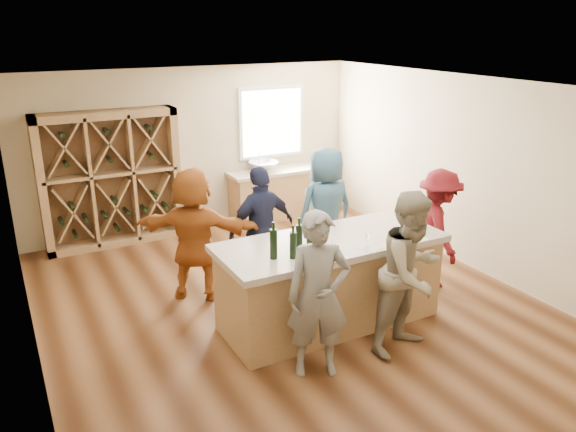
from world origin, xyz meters
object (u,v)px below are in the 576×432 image
wine_bottle_b (293,245)px  person_near_left (318,296)px  wine_rack (111,179)px  person_far_left (194,234)px  wine_bottle_a (274,244)px  person_far_mid (262,228)px  person_near_right (411,273)px  wine_bottle_d (310,242)px  person_server (438,228)px  wine_bottle_c (299,238)px  sink (264,166)px  tasting_counter_base (330,284)px  person_far_right (326,210)px

wine_bottle_b → person_near_left: (-0.02, -0.56, -0.34)m
wine_rack → person_far_left: bearing=-77.5°
wine_bottle_a → wine_bottle_b: wine_bottle_a is taller
wine_rack → person_far_mid: (1.46, -2.58, -0.25)m
person_near_right → wine_bottle_d: bearing=129.6°
person_server → person_far_mid: 2.41m
wine_bottle_d → person_near_right: person_near_right is taller
wine_rack → wine_bottle_d: size_ratio=7.70×
wine_bottle_d → person_server: (2.30, 0.46, -0.40)m
wine_bottle_c → person_near_left: bearing=-103.5°
wine_rack → person_far_left: (0.54, -2.46, -0.21)m
wine_bottle_a → person_far_left: size_ratio=0.19×
sink → person_far_left: bearing=-132.1°
person_far_mid → person_far_left: 0.92m
sink → person_near_right: size_ratio=0.29×
wine_rack → person_far_left: 2.52m
wine_bottle_c → wine_bottle_a: bearing=-171.7°
wine_rack → tasting_counter_base: bearing=-65.9°
sink → person_near_left: bearing=-109.3°
sink → wine_bottle_c: wine_bottle_c is taller
tasting_counter_base → wine_bottle_c: bearing=-166.1°
wine_bottle_d → person_far_left: size_ratio=0.16×
wine_bottle_b → wine_bottle_c: (0.15, 0.14, 0.01)m
wine_rack → person_far_left: wine_rack is taller
person_server → wine_bottle_b: bearing=122.8°
person_near_left → person_far_mid: (0.39, 2.13, -0.03)m
wine_bottle_a → person_far_mid: person_far_mid is taller
wine_bottle_b → wine_bottle_c: 0.21m
tasting_counter_base → wine_bottle_d: bearing=-150.5°
wine_bottle_a → person_far_mid: bearing=69.2°
wine_bottle_a → person_near_left: 0.77m
wine_bottle_c → person_far_left: 1.73m
wine_bottle_d → person_server: 2.38m
person_server → person_far_right: 1.60m
wine_rack → person_far_mid: size_ratio=1.29×
sink → person_server: person_server is taller
person_far_right → person_far_left: bearing=-1.3°
wine_bottle_d → person_near_right: size_ratio=0.16×
wine_bottle_c → person_near_right: person_near_right is taller
person_near_left → person_server: 2.74m
wine_bottle_d → person_far_left: person_far_left is taller
wine_bottle_b → person_far_mid: (0.37, 1.57, -0.38)m
person_far_left → wine_bottle_a: bearing=137.2°
sink → person_near_left: size_ratio=0.31×
sink → wine_bottle_b: size_ratio=1.81×
sink → person_server: size_ratio=0.33×
tasting_counter_base → person_far_left: bearing=129.9°
wine_bottle_d → person_near_left: 0.71m
wine_rack → tasting_counter_base: (1.74, -3.88, -0.60)m
wine_bottle_a → person_far_right: size_ratio=0.18×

